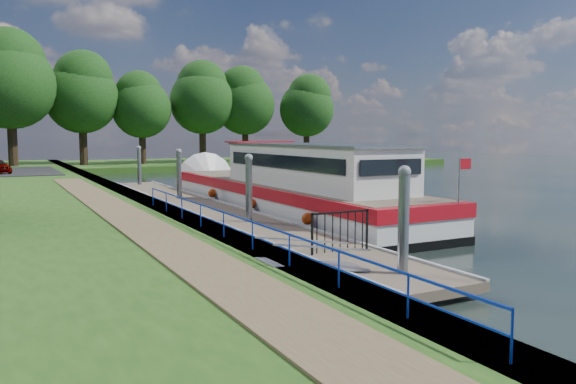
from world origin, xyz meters
TOP-DOWN VIEW (x-y plane):
  - ground at (0.00, 0.00)m, footprint 160.00×160.00m
  - bank_edge at (-2.55, 15.00)m, footprint 1.10×90.00m
  - far_bank at (12.00, 52.00)m, footprint 60.00×18.00m
  - footpath at (-4.40, 8.00)m, footprint 1.60×40.00m
  - blue_fence at (-2.75, 3.00)m, footprint 0.04×18.04m
  - pontoon at (0.00, 13.00)m, footprint 2.50×30.00m
  - mooring_piles at (0.00, 13.00)m, footprint 0.30×27.30m
  - gangway at (-1.85, 0.50)m, footprint 2.58×1.00m
  - gate_panel at (-0.00, 2.20)m, footprint 1.85×0.05m
  - barge at (3.60, 13.05)m, footprint 4.36×21.15m
  - horizon_trees at (-1.61, 48.68)m, footprint 54.38×10.03m

SIDE VIEW (x-z plane):
  - ground at x=0.00m, z-range 0.00..0.00m
  - pontoon at x=0.00m, z-range -0.10..0.46m
  - far_bank at x=12.00m, z-range 0.00..0.60m
  - bank_edge at x=-2.55m, z-range 0.00..0.78m
  - gangway at x=-1.85m, z-range 0.16..1.09m
  - footpath at x=-4.40m, z-range 0.78..0.83m
  - barge at x=3.60m, z-range -1.30..3.48m
  - gate_panel at x=0.00m, z-range 0.57..1.72m
  - mooring_piles at x=0.00m, z-range -0.50..3.05m
  - blue_fence at x=-2.75m, z-range 0.95..1.67m
  - horizon_trees at x=-1.61m, z-range 1.51..14.38m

